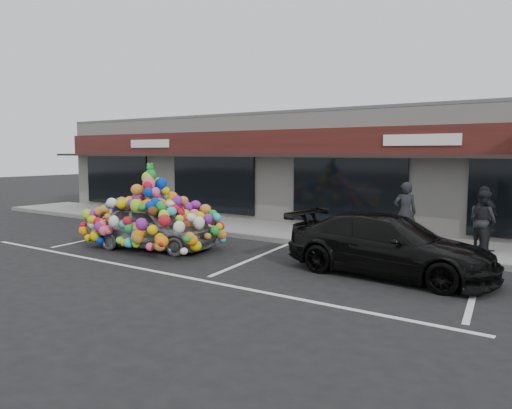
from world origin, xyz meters
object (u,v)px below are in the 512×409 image
Objects in this scene: black_sedan at (389,245)px; pedestrian_c at (484,218)px; pedestrian_b at (483,220)px; pedestrian_a at (405,213)px; toy_car at (152,221)px.

pedestrian_c reaches higher than black_sedan.
black_sedan is at bearing 104.74° from pedestrian_b.
black_sedan is 3.49m from pedestrian_a.
pedestrian_a is 2.07m from pedestrian_b.
toy_car is at bearing 101.20° from black_sedan.
toy_car is at bearing -35.61° from pedestrian_c.
pedestrian_b is (1.30, 3.45, 0.28)m from black_sedan.
black_sedan is at bearing -93.34° from toy_car.
pedestrian_b is (7.98, 4.32, 0.17)m from toy_car.
pedestrian_c is (7.98, 4.49, 0.22)m from toy_car.
pedestrian_b is at bearing -16.90° from black_sedan.
black_sedan is 3.85m from pedestrian_c.
toy_car is 6.74m from black_sedan.
toy_car is 2.48× the size of pedestrian_c.
toy_car is 0.91× the size of black_sedan.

